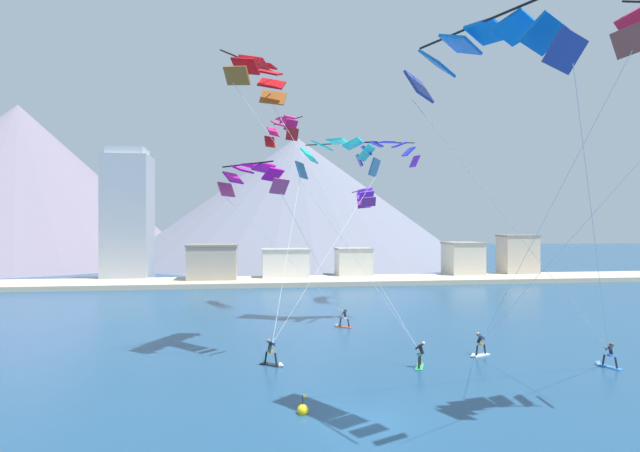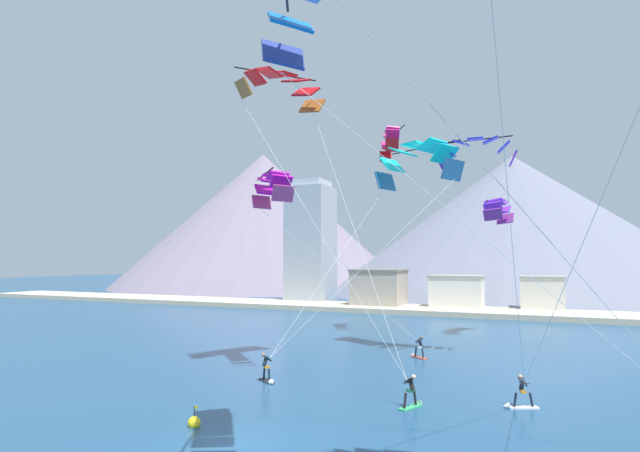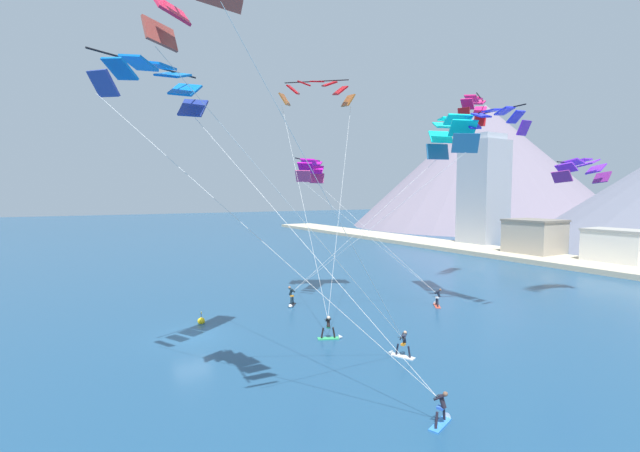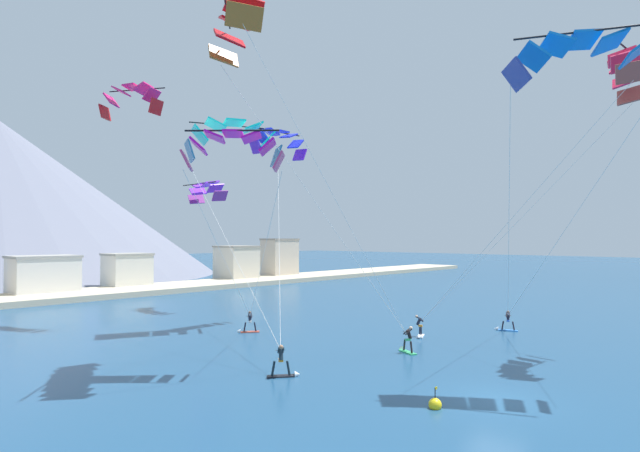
% 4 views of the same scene
% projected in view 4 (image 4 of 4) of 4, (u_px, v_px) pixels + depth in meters
% --- Properties ---
extents(ground_plane, '(400.00, 400.00, 0.00)m').
position_uv_depth(ground_plane, '(494.00, 400.00, 22.39)').
color(ground_plane, navy).
extents(kitesurfer_near_lead, '(1.75, 1.09, 1.65)m').
position_uv_depth(kitesurfer_near_lead, '(420.00, 331.00, 36.67)').
color(kitesurfer_near_lead, white).
rests_on(kitesurfer_near_lead, ground).
extents(kitesurfer_near_trail, '(1.63, 1.36, 1.67)m').
position_uv_depth(kitesurfer_near_trail, '(247.00, 326.00, 38.55)').
color(kitesurfer_near_trail, '#E54C33').
rests_on(kitesurfer_near_trail, ground).
extents(kitesurfer_mid_center, '(1.62, 1.38, 1.80)m').
position_uv_depth(kitesurfer_mid_center, '(285.00, 366.00, 26.13)').
color(kitesurfer_mid_center, black).
rests_on(kitesurfer_mid_center, ground).
extents(kitesurfer_far_left, '(1.06, 1.75, 1.74)m').
position_uv_depth(kitesurfer_far_left, '(406.00, 344.00, 31.82)').
color(kitesurfer_far_left, '#33B266').
rests_on(kitesurfer_far_left, ground).
extents(kitesurfer_far_right, '(1.00, 1.77, 1.64)m').
position_uv_depth(kitesurfer_far_right, '(505.00, 325.00, 39.30)').
color(kitesurfer_far_right, '#337FDB').
rests_on(kitesurfer_far_right, ground).
extents(parafoil_kite_near_lead, '(6.07, 14.27, 17.25)m').
position_uv_depth(parafoil_kite_near_lead, '(624.00, 73.00, 30.44)').
color(parafoil_kite_near_lead, '#99443A').
extents(parafoil_kite_near_trail, '(10.37, 10.64, 11.88)m').
position_uv_depth(parafoil_kite_near_trail, '(233.00, 147.00, 27.42)').
color(parafoil_kite_near_trail, '#C43E7A').
extents(parafoil_kite_mid_center, '(10.17, 15.11, 15.29)m').
position_uv_depth(parafoil_kite_mid_center, '(234.00, 137.00, 39.78)').
color(parafoil_kite_mid_center, '#266799').
extents(parafoil_kite_far_left, '(12.34, 7.99, 19.08)m').
position_uv_depth(parafoil_kite_far_left, '(238.00, 25.00, 28.13)').
color(parafoil_kite_far_left, '#AA5A1F').
extents(parafoil_kite_far_right, '(15.32, 12.44, 15.93)m').
position_uv_depth(parafoil_kite_far_right, '(583.00, 56.00, 24.22)').
color(parafoil_kite_far_right, navy).
extents(parafoil_kite_distant_high_outer, '(3.84, 5.85, 2.80)m').
position_uv_depth(parafoil_kite_distant_high_outer, '(131.00, 97.00, 42.23)').
color(parafoil_kite_distant_high_outer, red).
extents(parafoil_kite_distant_low_drift, '(2.47, 6.19, 2.27)m').
position_uv_depth(parafoil_kite_distant_low_drift, '(206.00, 189.00, 51.27)').
color(parafoil_kite_distant_low_drift, '#912C8B').
extents(parafoil_kite_distant_mid_solo, '(5.91, 1.51, 2.37)m').
position_uv_depth(parafoil_kite_distant_mid_solo, '(279.00, 140.00, 42.96)').
color(parafoil_kite_distant_mid_solo, '#5B1DC8').
extents(race_marker_buoy, '(0.56, 0.56, 1.02)m').
position_uv_depth(race_marker_buoy, '(435.00, 405.00, 21.27)').
color(race_marker_buoy, yellow).
rests_on(race_marker_buoy, ground).
extents(shoreline_strip, '(180.00, 10.00, 0.70)m').
position_uv_depth(shoreline_strip, '(55.00, 297.00, 59.22)').
color(shoreline_strip, beige).
rests_on(shoreline_strip, ground).
extents(shore_building_harbour_front, '(7.59, 5.37, 5.16)m').
position_uv_depth(shore_building_harbour_front, '(43.00, 276.00, 61.68)').
color(shore_building_harbour_front, silver).
rests_on(shore_building_harbour_front, ground).
extents(shore_building_promenade_mid, '(5.76, 5.07, 5.16)m').
position_uv_depth(shore_building_promenade_mid, '(127.00, 271.00, 70.84)').
color(shore_building_promenade_mid, silver).
rests_on(shore_building_promenade_mid, ground).
extents(shore_building_quay_east, '(6.07, 4.33, 7.27)m').
position_uv_depth(shore_building_quay_east, '(280.00, 258.00, 91.20)').
color(shore_building_quay_east, beige).
rests_on(shore_building_quay_east, ground).
extents(shore_building_quay_west, '(5.78, 5.94, 6.06)m').
position_uv_depth(shore_building_quay_west, '(236.00, 264.00, 83.88)').
color(shore_building_quay_west, beige).
rests_on(shore_building_quay_west, ground).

